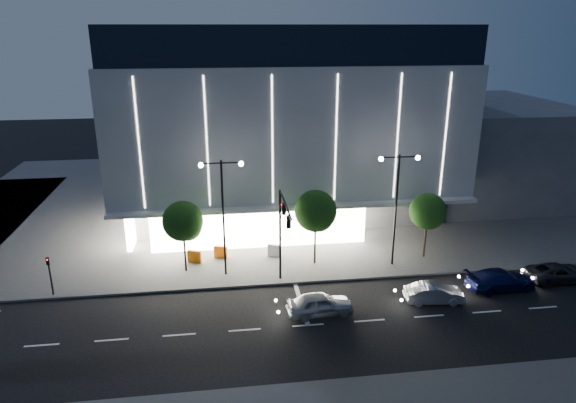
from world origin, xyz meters
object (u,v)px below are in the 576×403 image
Objects in this scene: tree_mid at (316,213)px; car_second at (434,293)px; traffic_mast at (283,224)px; tree_right at (428,213)px; car_fourth at (559,273)px; street_lamp_east at (397,194)px; ped_signal_far at (50,272)px; car_third at (501,280)px; barrier_c at (221,252)px; tree_left at (183,223)px; street_lamp_west at (223,201)px; barrier_d at (274,250)px; car_lead at (320,304)px; barrier_a at (194,256)px.

tree_mid is 10.42m from car_second.
tree_mid is (3.03, 3.68, -0.69)m from traffic_mast.
tree_right reaches higher than car_fourth.
ped_signal_far is (-25.00, -1.50, -4.07)m from street_lamp_east.
ped_signal_far is at bearing 79.42° from car_third.
car_fourth is at bearing 3.11° from barrier_c.
ped_signal_far is 9.61m from tree_left.
street_lamp_west is at bearing 7.13° from ped_signal_far.
car_fourth reaches higher than barrier_d.
ped_signal_far is at bearing -143.21° from barrier_d.
car_lead is (-7.00, -6.26, -5.22)m from street_lamp_east.
car_second is 16.80m from barrier_c.
traffic_mast is 16.16m from car_third.
street_lamp_east is at bearing -3.65° from tree_left.
car_second reaches higher than barrier_a.
tree_mid is at bearing 13.56° from barrier_a.
car_second is at bearing -9.43° from ped_signal_far.
traffic_mast is at bearing -162.98° from tree_right.
tree_mid reaches higher than car_lead.
car_lead is 3.94× the size of barrier_a.
ped_signal_far is at bearing 175.85° from traffic_mast.
street_lamp_west reaches higher than tree_mid.
ped_signal_far is at bearing -172.45° from tree_mid.
tree_mid is at bearing 74.33° from car_fourth.
car_lead is 3.94× the size of barrier_d.
car_second is (13.99, -5.82, -5.29)m from street_lamp_west.
traffic_mast reaches higher than ped_signal_far.
street_lamp_east is at bearing 71.03° from car_fourth.
tree_left reaches higher than barrier_a.
traffic_mast is 4.89m from street_lamp_west.
tree_right reaches higher than barrier_d.
street_lamp_west and street_lamp_east have the same top height.
tree_right is 7.83m from car_second.
barrier_d is at bearing 15.69° from barrier_c.
car_third is at bearing 97.59° from car_fourth.
barrier_a is (-18.43, 1.38, -3.23)m from tree_right.
tree_left reaches higher than ped_signal_far.
street_lamp_west is 1.78× the size of car_third.
street_lamp_east is 16.12m from tree_left.
ped_signal_far is 12.55m from barrier_c.
street_lamp_east is 1.63× the size of tree_right.
barrier_a and barrier_c have the same top height.
traffic_mast is at bearing -33.65° from street_lamp_west.
street_lamp_east is 14.66m from barrier_c.
street_lamp_east reaches higher than tree_mid.
car_second is 18.34m from barrier_a.
barrier_a is (-26.78, 6.44, 0.00)m from car_fourth.
barrier_d is (3.99, 2.72, -5.31)m from street_lamp_west.
street_lamp_west is at bearing 81.19° from car_fourth.
car_third reaches higher than car_fourth.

